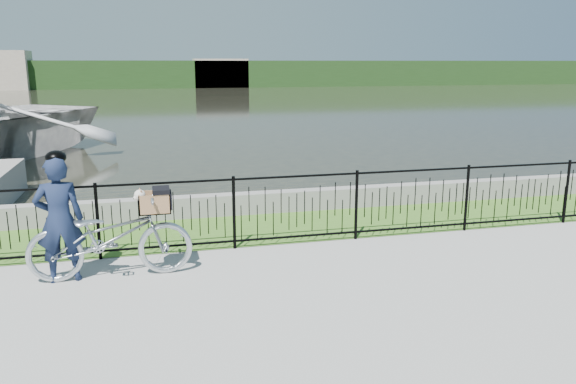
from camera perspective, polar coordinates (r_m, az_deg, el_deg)
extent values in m
plane|color=gray|center=(7.59, 4.00, -8.92)|extent=(120.00, 120.00, 0.00)
cube|color=#406C22|center=(9.96, -0.58, -3.47)|extent=(60.00, 2.00, 0.01)
plane|color=#29291F|center=(39.85, -10.83, 8.76)|extent=(120.00, 120.00, 0.00)
cube|color=gray|center=(10.85, -1.80, -1.02)|extent=(60.00, 0.30, 0.40)
cube|color=#1F3D17|center=(66.74, -12.26, 11.63)|extent=(120.00, 6.00, 3.00)
cube|color=#B0A18D|center=(65.72, -6.88, 11.90)|extent=(6.00, 3.00, 3.20)
imported|color=#B8BEC5|center=(7.86, -17.59, -4.39)|extent=(2.14, 0.75, 1.13)
cube|color=black|center=(7.76, -13.35, -2.00)|extent=(0.38, 0.18, 0.02)
cube|color=#946A44|center=(7.76, -13.35, -1.95)|extent=(0.41, 0.32, 0.01)
cube|color=#946A44|center=(7.88, -13.41, -0.77)|extent=(0.41, 0.01, 0.27)
cube|color=#946A44|center=(7.58, -13.38, -1.31)|extent=(0.41, 0.01, 0.27)
cube|color=#946A44|center=(7.73, -11.93, -0.96)|extent=(0.02, 0.32, 0.27)
cube|color=#946A44|center=(7.73, -14.86, -1.12)|extent=(0.01, 0.32, 0.27)
cube|color=black|center=(7.69, -12.79, 0.19)|extent=(0.23, 0.34, 0.06)
cube|color=black|center=(7.72, -11.81, -0.76)|extent=(0.02, 0.34, 0.22)
ellipsoid|color=silver|center=(7.73, -13.54, -1.08)|extent=(0.31, 0.22, 0.20)
sphere|color=silver|center=(7.68, -14.82, -0.32)|extent=(0.15, 0.15, 0.15)
sphere|color=silver|center=(7.67, -15.18, -0.59)|extent=(0.07, 0.07, 0.07)
sphere|color=black|center=(7.66, -15.37, -0.65)|extent=(0.02, 0.02, 0.02)
cone|color=#8F5E3B|center=(7.73, -14.84, 0.22)|extent=(0.06, 0.08, 0.08)
cone|color=#8F5E3B|center=(7.63, -14.70, 0.06)|extent=(0.06, 0.08, 0.08)
imported|color=#15203B|center=(7.88, -22.21, -2.64)|extent=(0.64, 0.45, 1.67)
ellipsoid|color=black|center=(7.72, -22.73, 3.21)|extent=(0.26, 0.29, 0.18)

